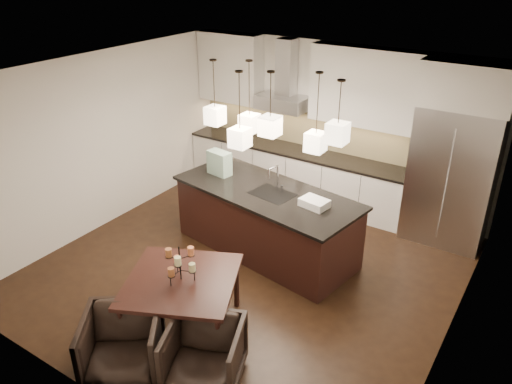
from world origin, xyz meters
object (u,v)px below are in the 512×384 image
Objects in this scene: refrigerator at (452,176)px; dining_table at (183,305)px; armchair_left at (123,346)px; island_body at (266,222)px; armchair_right at (204,355)px.

dining_table is at bearing -117.74° from refrigerator.
armchair_left is (-0.10, -0.87, 0.00)m from dining_table.
armchair_left is (0.02, -2.92, -0.11)m from island_body.
dining_table reaches higher than armchair_right.
armchair_left is (-2.13, -4.73, -0.70)m from refrigerator.
dining_table is (-2.03, -3.86, -0.70)m from refrigerator.
armchair_left is 1.04× the size of armchair_right.
dining_table is at bearing 122.85° from armchair_right.
refrigerator is at bearing 49.18° from island_body.
refrigerator is 0.79× the size of island_body.
refrigerator is 2.88m from island_body.
refrigerator is at bearing 29.55° from armchair_left.
refrigerator is 5.24m from armchair_left.
dining_table is at bearing 47.16° from armchair_left.
island_body is 2.20× the size of dining_table.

